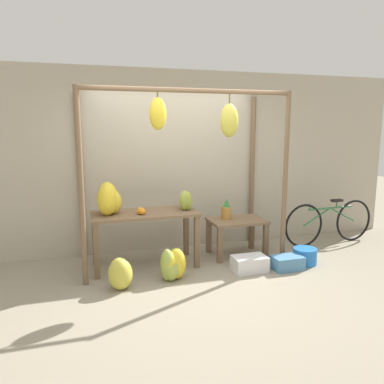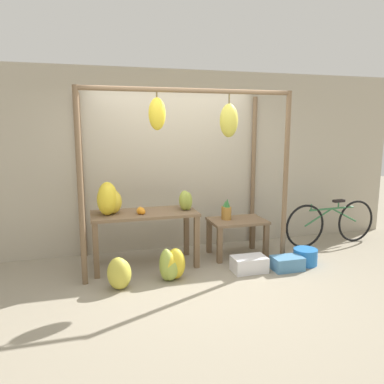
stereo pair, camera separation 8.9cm
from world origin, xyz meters
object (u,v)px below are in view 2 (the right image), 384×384
at_px(banana_pile_ground_right, 171,265).
at_px(fruit_crate_white, 249,264).
at_px(parked_bicycle, 331,223).
at_px(papaya_pile, 185,201).
at_px(pineapple_cluster, 226,211).
at_px(fruit_crate_purple, 287,263).
at_px(orange_pile, 141,211).
at_px(banana_pile_ground_left, 120,274).
at_px(banana_pile_on_table, 109,200).
at_px(blue_bucket, 305,257).

xyz_separation_m(banana_pile_ground_right, fruit_crate_white, (1.08, -0.02, -0.09)).
bearing_deg(parked_bicycle, papaya_pile, -177.62).
relative_size(pineapple_cluster, fruit_crate_purple, 0.77).
height_order(banana_pile_ground_right, fruit_crate_purple, banana_pile_ground_right).
bearing_deg(orange_pile, banana_pile_ground_left, -120.66).
relative_size(banana_pile_on_table, fruit_crate_purple, 1.08).
height_order(pineapple_cluster, fruit_crate_white, pineapple_cluster).
bearing_deg(pineapple_cluster, fruit_crate_white, -84.61).
distance_m(banana_pile_ground_left, fruit_crate_white, 1.74).
bearing_deg(banana_pile_on_table, parked_bicycle, 1.38).
bearing_deg(fruit_crate_white, papaya_pile, 139.58).
distance_m(pineapple_cluster, parked_bicycle, 1.89).
relative_size(banana_pile_ground_left, blue_bucket, 1.18).
relative_size(orange_pile, fruit_crate_white, 0.47).
bearing_deg(papaya_pile, blue_bucket, -20.19).
distance_m(banana_pile_ground_right, parked_bicycle, 2.97).
relative_size(parked_bicycle, papaya_pile, 5.01).
height_order(orange_pile, fruit_crate_white, orange_pile).
height_order(pineapple_cluster, fruit_crate_purple, pineapple_cluster).
xyz_separation_m(fruit_crate_white, papaya_pile, (-0.73, 0.62, 0.80)).
xyz_separation_m(orange_pile, pineapple_cluster, (1.31, 0.18, -0.12)).
xyz_separation_m(orange_pile, banana_pile_ground_right, (0.29, -0.51, -0.62)).
xyz_separation_m(pineapple_cluster, fruit_crate_purple, (0.60, -0.80, -0.60)).
bearing_deg(banana_pile_ground_right, orange_pile, 119.71).
bearing_deg(banana_pile_ground_left, papaya_pile, 34.89).
xyz_separation_m(fruit_crate_white, fruit_crate_purple, (0.53, -0.09, -0.01)).
height_order(banana_pile_ground_right, parked_bicycle, parked_bicycle).
xyz_separation_m(fruit_crate_white, parked_bicycle, (1.79, 0.73, 0.27)).
height_order(banana_pile_on_table, parked_bicycle, banana_pile_on_table).
distance_m(blue_bucket, papaya_pile, 1.89).
bearing_deg(fruit_crate_white, fruit_crate_purple, -9.52).
bearing_deg(papaya_pile, fruit_crate_purple, -29.43).
distance_m(orange_pile, papaya_pile, 0.66).
distance_m(pineapple_cluster, banana_pile_ground_right, 1.33).
bearing_deg(fruit_crate_white, banana_pile_ground_left, -177.35).
height_order(orange_pile, parked_bicycle, orange_pile).
bearing_deg(orange_pile, fruit_crate_white, -21.01).
bearing_deg(banana_pile_ground_right, papaya_pile, 59.67).
height_order(banana_pile_ground_right, fruit_crate_white, banana_pile_ground_right).
bearing_deg(parked_bicycle, orange_pile, -176.43).
distance_m(parked_bicycle, papaya_pile, 2.58).
bearing_deg(pineapple_cluster, fruit_crate_purple, -53.37).
height_order(orange_pile, blue_bucket, orange_pile).
relative_size(banana_pile_ground_right, fruit_crate_white, 0.91).
relative_size(orange_pile, blue_bucket, 0.64).
distance_m(banana_pile_ground_right, papaya_pile, 1.00).
distance_m(banana_pile_on_table, pineapple_cluster, 1.75).
bearing_deg(pineapple_cluster, orange_pile, -171.95).
bearing_deg(fruit_crate_purple, banana_pile_ground_left, 179.79).
distance_m(blue_bucket, fruit_crate_purple, 0.37).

